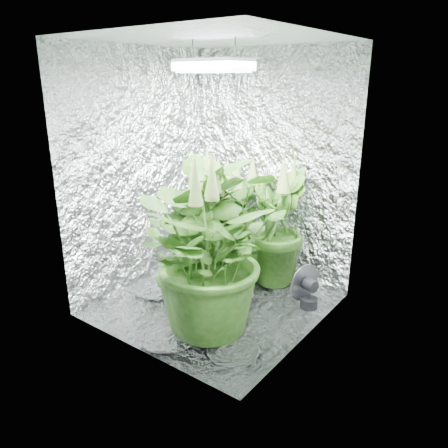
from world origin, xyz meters
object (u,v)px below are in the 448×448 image
at_px(plant_f, 207,243).
at_px(plant_d, 216,235).
at_px(plant_c, 277,228).
at_px(plant_b, 212,235).
at_px(grow_lamp, 213,66).
at_px(plant_e, 201,254).
at_px(circulation_fan, 307,289).
at_px(plant_a, 239,222).

bearing_deg(plant_f, plant_d, 112.54).
bearing_deg(plant_c, plant_b, -138.53).
relative_size(grow_lamp, plant_b, 0.48).
distance_m(plant_b, plant_d, 0.26).
bearing_deg(grow_lamp, plant_e, -64.30).
relative_size(grow_lamp, circulation_fan, 1.43).
distance_m(grow_lamp, circulation_fan, 1.83).
distance_m(plant_c, plant_f, 0.81).
relative_size(plant_c, plant_e, 0.88).
height_order(plant_a, circulation_fan, plant_a).
distance_m(plant_b, plant_f, 0.51).
xyz_separation_m(grow_lamp, plant_a, (-0.12, 0.51, -1.28)).
xyz_separation_m(plant_b, plant_c, (0.42, 0.37, 0.05)).
bearing_deg(plant_e, grow_lamp, 115.70).
distance_m(plant_b, plant_c, 0.56).
bearing_deg(plant_e, plant_d, 117.12).
distance_m(plant_a, plant_b, 0.27).
distance_m(plant_c, plant_e, 1.03).
bearing_deg(plant_f, plant_e, -58.49).
xyz_separation_m(plant_a, plant_d, (0.06, -0.42, 0.02)).
distance_m(plant_d, circulation_fan, 0.84).
height_order(grow_lamp, circulation_fan, grow_lamp).
height_order(plant_a, plant_f, plant_f).
height_order(plant_d, circulation_fan, plant_d).
bearing_deg(plant_a, plant_c, 23.01).
bearing_deg(grow_lamp, plant_a, 103.49).
bearing_deg(plant_f, grow_lamp, 105.37).
relative_size(grow_lamp, plant_c, 0.45).
height_order(plant_e, plant_f, plant_e).
bearing_deg(plant_b, grow_lamp, -48.84).
bearing_deg(plant_c, plant_f, -100.39).
distance_m(plant_a, circulation_fan, 0.83).
relative_size(grow_lamp, plant_a, 0.43).
distance_m(plant_b, plant_e, 0.79).
bearing_deg(plant_f, circulation_fan, 45.10).
bearing_deg(plant_f, plant_c, 79.61).
xyz_separation_m(plant_c, plant_e, (-0.00, -1.02, 0.09)).
xyz_separation_m(plant_c, circulation_fan, (0.42, -0.22, -0.37)).
bearing_deg(circulation_fan, grow_lamp, -128.07).
relative_size(grow_lamp, plant_f, 0.39).
bearing_deg(circulation_fan, plant_f, -117.53).
xyz_separation_m(plant_c, plant_f, (-0.14, -0.79, 0.07)).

